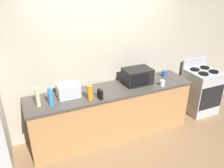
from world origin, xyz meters
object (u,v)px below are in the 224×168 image
(stove_range, at_px, (200,91))
(bottle_vinegar, at_px, (38,97))
(microwave, at_px, (137,76))
(toaster_oven, at_px, (68,90))
(mug_white, at_px, (162,83))
(cordless_phone, at_px, (100,94))
(bottle_spray_cleaner, at_px, (50,97))
(bottle_dish_soap, at_px, (90,93))
(mug_blue, at_px, (164,74))

(stove_range, relative_size, bottle_vinegar, 3.63)
(microwave, relative_size, bottle_vinegar, 1.61)
(toaster_oven, height_order, mug_white, toaster_oven)
(toaster_oven, bearing_deg, microwave, -0.57)
(stove_range, distance_m, bottle_vinegar, 3.25)
(cordless_phone, xyz_separation_m, bottle_spray_cleaner, (-0.73, 0.10, 0.07))
(bottle_vinegar, xyz_separation_m, bottle_dish_soap, (0.75, -0.10, -0.03))
(toaster_oven, distance_m, bottle_dish_soap, 0.36)
(mug_white, bearing_deg, cordless_phone, 179.90)
(stove_range, bearing_deg, bottle_spray_cleaner, -177.78)
(stove_range, distance_m, mug_blue, 1.02)
(microwave, distance_m, mug_blue, 0.62)
(bottle_vinegar, relative_size, bottle_dish_soap, 1.27)
(microwave, distance_m, bottle_dish_soap, 0.97)
(bottle_dish_soap, relative_size, mug_white, 2.37)
(toaster_oven, bearing_deg, bottle_dish_soap, -40.80)
(bottle_spray_cleaner, bearing_deg, bottle_vinegar, 164.74)
(mug_white, bearing_deg, microwave, 142.54)
(toaster_oven, height_order, mug_blue, toaster_oven)
(cordless_phone, relative_size, bottle_vinegar, 0.50)
(microwave, xyz_separation_m, bottle_vinegar, (-1.69, -0.12, 0.01))
(bottle_dish_soap, bearing_deg, mug_white, -1.86)
(toaster_oven, distance_m, mug_blue, 1.84)
(microwave, bearing_deg, mug_blue, 4.94)
(microwave, bearing_deg, stove_range, -1.84)
(bottle_vinegar, distance_m, mug_white, 2.05)
(bottle_spray_cleaner, relative_size, mug_white, 2.88)
(cordless_phone, relative_size, mug_blue, 1.38)
(cordless_phone, bearing_deg, microwave, 12.03)
(bottle_dish_soap, bearing_deg, mug_blue, 10.04)
(bottle_vinegar, distance_m, bottle_spray_cleaner, 0.18)
(mug_blue, bearing_deg, cordless_phone, -167.35)
(bottle_vinegar, bearing_deg, bottle_dish_soap, -7.98)
(bottle_vinegar, relative_size, mug_blue, 2.74)
(bottle_spray_cleaner, height_order, mug_white, bottle_spray_cleaner)
(bottle_vinegar, height_order, bottle_spray_cleaner, bottle_vinegar)
(stove_range, xyz_separation_m, bottle_dish_soap, (-2.44, -0.18, 0.56))
(toaster_oven, relative_size, bottle_dish_soap, 1.45)
(stove_range, xyz_separation_m, mug_blue, (-0.88, 0.10, 0.49))
(microwave, height_order, bottle_spray_cleaner, bottle_spray_cleaner)
(stove_range, xyz_separation_m, bottle_vinegar, (-3.19, -0.07, 0.59))
(mug_white, bearing_deg, toaster_oven, 169.95)
(stove_range, distance_m, bottle_spray_cleaner, 3.08)
(microwave, height_order, bottle_dish_soap, microwave)
(microwave, height_order, mug_blue, microwave)
(stove_range, bearing_deg, microwave, 178.16)
(stove_range, bearing_deg, bottle_dish_soap, -175.90)
(cordless_phone, relative_size, bottle_spray_cleaner, 0.53)
(microwave, height_order, bottle_vinegar, bottle_vinegar)
(bottle_spray_cleaner, relative_size, mug_blue, 2.61)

